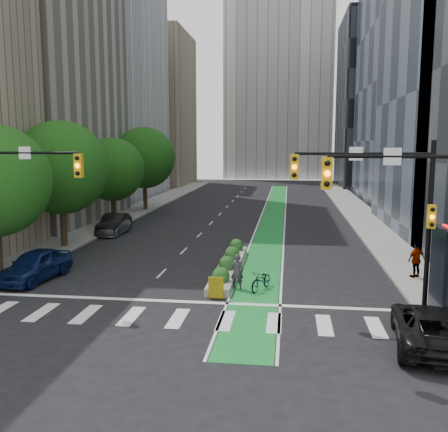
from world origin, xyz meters
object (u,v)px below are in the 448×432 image
(parked_car_left_mid, at_px, (114,224))
(parked_car_left_far, at_px, (114,226))
(parked_car_left_near, at_px, (35,265))
(pedestrian_far, at_px, (416,260))
(median_planter, at_px, (229,265))
(bicycle, at_px, (261,280))
(parked_car_right, at_px, (431,326))
(cyclist, at_px, (237,272))

(parked_car_left_mid, distance_m, parked_car_left_far, 0.51)
(parked_car_left_near, relative_size, pedestrian_far, 2.52)
(median_planter, distance_m, bicycle, 4.03)
(parked_car_left_near, bearing_deg, bicycle, 5.96)
(bicycle, xyz_separation_m, parked_car_right, (6.38, -6.21, 0.24))
(parked_car_left_far, xyz_separation_m, pedestrian_far, (20.62, -11.05, 0.47))
(median_planter, relative_size, pedestrian_far, 5.33)
(median_planter, bearing_deg, cyclist, -77.02)
(parked_car_left_near, bearing_deg, parked_car_left_far, 99.49)
(bicycle, height_order, parked_car_right, parked_car_right)
(bicycle, relative_size, parked_car_left_near, 0.39)
(parked_car_left_far, xyz_separation_m, parked_car_right, (18.95, -20.11, 0.10))
(parked_car_left_far, bearing_deg, parked_car_left_mid, 109.69)
(parked_car_left_far, bearing_deg, median_planter, -42.79)
(cyclist, bearing_deg, pedestrian_far, -173.08)
(median_planter, height_order, bicycle, median_planter)
(median_planter, xyz_separation_m, parked_car_left_mid, (-10.70, 10.89, 0.42))
(cyclist, height_order, parked_car_left_near, cyclist)
(parked_car_left_near, height_order, parked_car_left_mid, parked_car_left_near)
(cyclist, bearing_deg, parked_car_right, 130.58)
(bicycle, relative_size, cyclist, 1.07)
(median_planter, relative_size, parked_car_left_near, 2.12)
(median_planter, bearing_deg, parked_car_left_near, -162.00)
(median_planter, xyz_separation_m, parked_car_left_near, (-9.98, -3.24, 0.45))
(parked_car_right, bearing_deg, parked_car_left_near, -11.95)
(pedestrian_far, bearing_deg, median_planter, -36.18)
(parked_car_left_near, xyz_separation_m, parked_car_right, (18.38, -6.45, -0.08))
(median_planter, relative_size, parked_car_left_far, 2.31)
(cyclist, distance_m, parked_car_left_far, 17.94)
(bicycle, bearing_deg, cyclist, -156.56)
(parked_car_left_near, relative_size, parked_car_left_mid, 1.01)
(bicycle, bearing_deg, parked_car_left_far, 156.35)
(pedestrian_far, bearing_deg, parked_car_left_near, -25.17)
(bicycle, xyz_separation_m, parked_car_left_far, (-12.57, 13.91, 0.14))
(parked_car_left_near, bearing_deg, cyclist, 5.92)
(parked_car_left_far, distance_m, parked_car_right, 27.63)
(parked_car_left_mid, xyz_separation_m, parked_car_left_far, (0.15, -0.47, -0.15))
(pedestrian_far, bearing_deg, bicycle, -13.07)
(median_planter, bearing_deg, bicycle, -59.92)
(median_planter, bearing_deg, parked_car_left_far, 135.36)
(bicycle, xyz_separation_m, cyclist, (-1.22, 0.02, 0.39))
(parked_car_left_far, relative_size, parked_car_right, 0.83)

